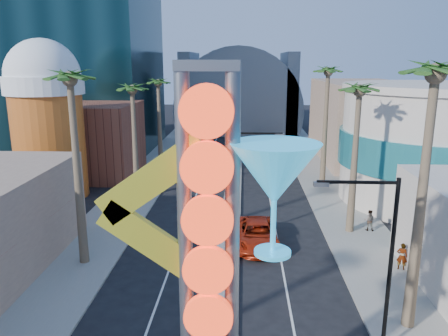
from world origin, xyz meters
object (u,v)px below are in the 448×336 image
at_px(red_pickup, 257,234).
at_px(pedestrian_b, 369,220).
at_px(neon_sign, 236,242).
at_px(pedestrian_a, 402,256).

bearing_deg(red_pickup, pedestrian_b, 16.97).
xyz_separation_m(neon_sign, red_pickup, (1.20, 16.35, -6.47)).
distance_m(neon_sign, red_pickup, 17.62).
distance_m(neon_sign, pedestrian_b, 22.39).
bearing_deg(pedestrian_a, neon_sign, 70.46).
distance_m(pedestrian_a, pedestrian_b, 6.32).
xyz_separation_m(neon_sign, pedestrian_b, (9.63, 19.19, -6.36)).
relative_size(neon_sign, pedestrian_a, 7.37).
relative_size(neon_sign, red_pickup, 2.09).
xyz_separation_m(pedestrian_a, pedestrian_b, (-0.23, 6.31, -0.06)).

